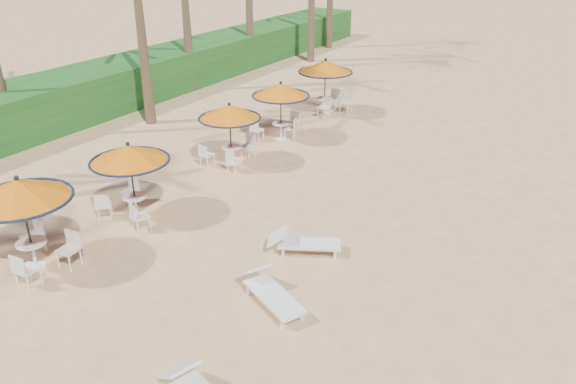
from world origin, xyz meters
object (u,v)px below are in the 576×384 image
(station_4, at_px, (327,73))
(lounger_mid, at_px, (269,290))
(station_0, at_px, (23,202))
(station_3, at_px, (281,97))
(lounger_far, at_px, (302,242))
(station_1, at_px, (128,163))
(station_2, at_px, (230,120))

(station_4, height_order, lounger_mid, station_4)
(station_0, bearing_deg, lounger_mid, 17.75)
(station_3, relative_size, lounger_far, 1.20)
(station_4, bearing_deg, station_0, -90.70)
(station_1, bearing_deg, station_0, -92.16)
(station_2, xyz_separation_m, lounger_mid, (5.25, -5.69, -1.24))
(station_3, bearing_deg, station_2, -91.81)
(station_0, distance_m, lounger_far, 6.39)
(station_1, height_order, lounger_mid, station_1)
(station_4, bearing_deg, lounger_far, -64.93)
(station_0, xyz_separation_m, lounger_mid, (5.36, 1.72, -1.40))
(station_0, distance_m, station_2, 7.41)
(station_0, xyz_separation_m, station_4, (0.17, 13.98, -0.00))
(station_2, distance_m, station_4, 6.58)
(station_1, relative_size, lounger_far, 1.20)
(station_2, bearing_deg, station_4, 89.48)
(station_1, xyz_separation_m, lounger_far, (4.82, 0.81, -1.31))
(station_3, distance_m, lounger_far, 8.17)
(station_0, xyz_separation_m, station_1, (0.11, 3.00, -0.12))
(station_2, distance_m, station_3, 2.95)
(station_0, relative_size, station_2, 1.10)
(lounger_mid, bearing_deg, station_3, 146.35)
(station_2, height_order, station_3, station_3)
(station_4, height_order, lounger_far, station_4)
(station_0, distance_m, station_4, 13.98)
(station_1, height_order, lounger_far, station_1)
(station_3, height_order, station_4, station_4)
(station_2, bearing_deg, station_0, -90.86)
(station_0, height_order, station_3, station_0)
(station_3, bearing_deg, station_4, 90.53)
(station_0, distance_m, station_1, 3.01)
(station_2, bearing_deg, station_3, 88.19)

